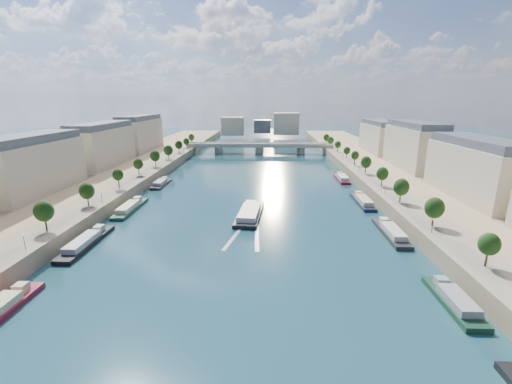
{
  "coord_description": "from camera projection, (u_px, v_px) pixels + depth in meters",
  "views": [
    {
      "loc": [
        7.11,
        -45.29,
        41.04
      ],
      "look_at": [
        2.19,
        86.66,
        5.0
      ],
      "focal_mm": 24.0,
      "sensor_mm": 36.0,
      "label": 1
    }
  ],
  "objects": [
    {
      "name": "lamps_left",
      "position": [
        124.0,
        182.0,
        141.32
      ],
      "size": [
        0.36,
        200.36,
        4.28
      ],
      "color": "black",
      "rests_on": "ground"
    },
    {
      "name": "lamps_right",
      "position": [
        370.0,
        176.0,
        152.01
      ],
      "size": [
        0.36,
        200.36,
        4.28
      ],
      "color": "black",
      "rests_on": "ground"
    },
    {
      "name": "wake",
      "position": [
        247.0,
        234.0,
        107.63
      ],
      "size": [
        10.75,
        26.03,
        0.04
      ],
      "color": "silver",
      "rests_on": "ground"
    },
    {
      "name": "buildings_right",
      "position": [
        440.0,
        155.0,
        155.31
      ],
      "size": [
        16.0,
        226.0,
        23.2
      ],
      "color": "beige",
      "rests_on": "ground"
    },
    {
      "name": "quay_right",
      "position": [
        418.0,
        191.0,
        147.88
      ],
      "size": [
        44.0,
        520.0,
        5.0
      ],
      "primitive_type": "cube",
      "color": "#9E8460",
      "rests_on": "ground"
    },
    {
      "name": "moored_barges_right",
      "position": [
        391.0,
        233.0,
        106.2
      ],
      "size": [
        5.0,
        164.78,
        3.6
      ],
      "color": "black",
      "rests_on": "ground"
    },
    {
      "name": "skyline",
      "position": [
        265.0,
        125.0,
        358.78
      ],
      "size": [
        79.0,
        42.0,
        22.0
      ],
      "color": "beige",
      "rests_on": "ground"
    },
    {
      "name": "quay_left",
      "position": [
        92.0,
        188.0,
        153.05
      ],
      "size": [
        44.0,
        520.0,
        5.0
      ],
      "primitive_type": "cube",
      "color": "#9E8460",
      "rests_on": "ground"
    },
    {
      "name": "tour_barge",
      "position": [
        250.0,
        214.0,
        123.37
      ],
      "size": [
        10.03,
        28.01,
        3.76
      ],
      "rotation": [
        0.0,
        0.0,
        -0.08
      ],
      "color": "black",
      "rests_on": "ground"
    },
    {
      "name": "ground",
      "position": [
        252.0,
        195.0,
        151.12
      ],
      "size": [
        700.0,
        700.0,
        0.0
      ],
      "primitive_type": "plane",
      "color": "#0B2B32",
      "rests_on": "ground"
    },
    {
      "name": "buildings_left",
      "position": [
        74.0,
        153.0,
        161.41
      ],
      "size": [
        16.0,
        226.0,
        23.2
      ],
      "color": "beige",
      "rests_on": "ground"
    },
    {
      "name": "trees_right",
      "position": [
        373.0,
        168.0,
        156.03
      ],
      "size": [
        4.8,
        268.8,
        8.26
      ],
      "color": "#382B1E",
      "rests_on": "ground"
    },
    {
      "name": "trees_left",
      "position": [
        129.0,
        170.0,
        152.27
      ],
      "size": [
        4.8,
        268.8,
        8.26
      ],
      "color": "#382B1E",
      "rests_on": "ground"
    },
    {
      "name": "moored_barges_left",
      "position": [
        83.0,
        245.0,
        97.49
      ],
      "size": [
        5.0,
        159.26,
        3.6
      ],
      "color": "#192237",
      "rests_on": "ground"
    },
    {
      "name": "bridge",
      "position": [
        260.0,
        147.0,
        265.06
      ],
      "size": [
        112.0,
        12.0,
        8.15
      ],
      "color": "#C1B79E",
      "rests_on": "ground"
    },
    {
      "name": "pave_right",
      "position": [
        384.0,
        185.0,
        147.75
      ],
      "size": [
        14.0,
        520.0,
        0.1
      ],
      "primitive_type": "cube",
      "color": "gray",
      "rests_on": "quay_right"
    },
    {
      "name": "pave_left",
      "position": [
        124.0,
        183.0,
        151.84
      ],
      "size": [
        14.0,
        520.0,
        0.1
      ],
      "primitive_type": "cube",
      "color": "gray",
      "rests_on": "quay_left"
    }
  ]
}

